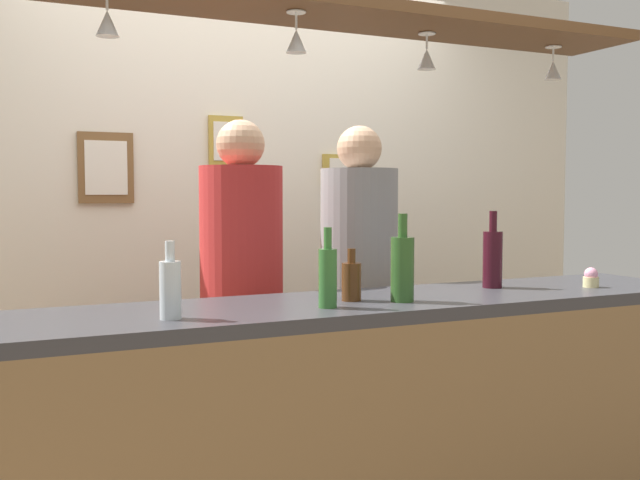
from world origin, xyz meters
TOP-DOWN VIEW (x-y plane):
  - back_wall at (0.00, 1.10)m, footprint 4.40×0.06m
  - bar_counter at (0.00, -0.50)m, footprint 2.70×0.55m
  - overhead_glass_rack at (0.00, -0.30)m, footprint 2.20×0.36m
  - hanging_wineglass_far_left at (-0.89, -0.34)m, footprint 0.07×0.07m
  - hanging_wineglass_left at (-0.29, -0.34)m, footprint 0.07×0.07m
  - hanging_wineglass_center_left at (0.27, -0.25)m, footprint 0.07×0.07m
  - hanging_wineglass_center at (0.87, -0.25)m, footprint 0.07×0.07m
  - person_left_red_shirt at (-0.27, 0.27)m, footprint 0.34×0.34m
  - person_middle_grey_shirt at (0.27, 0.27)m, footprint 0.34×0.34m
  - bottle_wine_dark_red at (0.57, -0.28)m, footprint 0.08×0.08m
  - bottle_soda_clear at (-0.74, -0.45)m, footprint 0.06×0.06m
  - bottle_beer_green_import at (-0.23, -0.46)m, footprint 0.06×0.06m
  - bottle_champagne_green at (0.06, -0.44)m, footprint 0.08×0.08m
  - bottle_beer_brown_stubby at (-0.09, -0.35)m, footprint 0.07×0.07m
  - cupcake at (0.93, -0.43)m, footprint 0.06×0.06m
  - picture_frame_crest at (-0.09, 1.06)m, footprint 0.18×0.02m
  - picture_frame_caricature at (-0.69, 1.06)m, footprint 0.26×0.02m
  - picture_frame_lower_pair at (0.61, 1.06)m, footprint 0.30×0.02m

SIDE VIEW (x-z plane):
  - bar_counter at x=0.00m, z-range 0.18..1.19m
  - person_middle_grey_shirt at x=0.27m, z-range 0.17..1.85m
  - person_left_red_shirt at x=-0.27m, z-range 0.17..1.85m
  - cupcake at x=0.93m, z-range 1.01..1.09m
  - bottle_beer_brown_stubby at x=-0.09m, z-range 0.99..1.17m
  - bottle_soda_clear at x=-0.74m, z-range 0.99..1.22m
  - bottle_beer_green_import at x=-0.23m, z-range 0.99..1.25m
  - bottle_wine_dark_red at x=0.57m, z-range 0.98..1.28m
  - bottle_champagne_green at x=0.06m, z-range 0.98..1.28m
  - back_wall at x=0.00m, z-range 0.00..2.60m
  - picture_frame_caricature at x=-0.69m, z-range 1.33..1.67m
  - picture_frame_lower_pair at x=0.61m, z-range 1.42..1.60m
  - picture_frame_crest at x=-0.09m, z-range 1.52..1.78m
  - hanging_wineglass_far_left at x=-0.89m, z-range 1.82..1.95m
  - hanging_wineglass_left at x=-0.29m, z-range 1.82..1.95m
  - hanging_wineglass_center_left at x=0.27m, z-range 1.82..1.95m
  - hanging_wineglass_center at x=0.87m, z-range 1.82..1.95m
  - overhead_glass_rack at x=0.00m, z-range 1.97..2.01m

